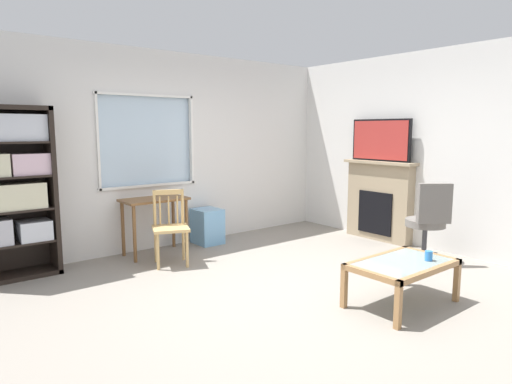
% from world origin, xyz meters
% --- Properties ---
extents(ground, '(6.26, 5.91, 0.02)m').
position_xyz_m(ground, '(0.00, 0.00, -0.01)').
color(ground, gray).
extents(wall_back_with_window, '(5.26, 0.15, 2.68)m').
position_xyz_m(wall_back_with_window, '(0.04, 2.45, 1.33)').
color(wall_back_with_window, silver).
rests_on(wall_back_with_window, ground).
extents(wall_right, '(0.12, 5.11, 2.68)m').
position_xyz_m(wall_right, '(2.69, 0.00, 1.34)').
color(wall_right, silver).
rests_on(wall_right, ground).
extents(bookshelf, '(0.90, 0.38, 1.89)m').
position_xyz_m(bookshelf, '(-2.06, 2.21, 1.02)').
color(bookshelf, black).
rests_on(bookshelf, ground).
extents(desk_under_window, '(0.83, 0.46, 0.74)m').
position_xyz_m(desk_under_window, '(-0.42, 2.10, 0.61)').
color(desk_under_window, brown).
rests_on(desk_under_window, ground).
extents(wooden_chair, '(0.54, 0.53, 0.90)m').
position_xyz_m(wooden_chair, '(-0.47, 1.59, 0.46)').
color(wooden_chair, tan).
rests_on(wooden_chair, ground).
extents(plastic_drawer_unit, '(0.35, 0.40, 0.50)m').
position_xyz_m(plastic_drawer_unit, '(0.41, 2.15, 0.25)').
color(plastic_drawer_unit, '#72ADDB').
rests_on(plastic_drawer_unit, ground).
extents(fireplace, '(0.26, 1.14, 1.17)m').
position_xyz_m(fireplace, '(2.54, 0.76, 0.59)').
color(fireplace, tan).
rests_on(fireplace, ground).
extents(tv, '(0.06, 0.97, 0.61)m').
position_xyz_m(tv, '(2.52, 0.76, 1.48)').
color(tv, black).
rests_on(tv, fireplace).
extents(office_chair, '(0.62, 0.62, 1.00)m').
position_xyz_m(office_chair, '(2.03, -0.33, 0.55)').
color(office_chair, slate).
rests_on(office_chair, ground).
extents(coffee_table, '(1.01, 0.62, 0.42)m').
position_xyz_m(coffee_table, '(0.62, -0.90, 0.36)').
color(coffee_table, '#8C9E99').
rests_on(coffee_table, ground).
extents(sippy_cup, '(0.07, 0.07, 0.09)m').
position_xyz_m(sippy_cup, '(0.84, -1.03, 0.46)').
color(sippy_cup, '#337FD6').
rests_on(sippy_cup, coffee_table).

